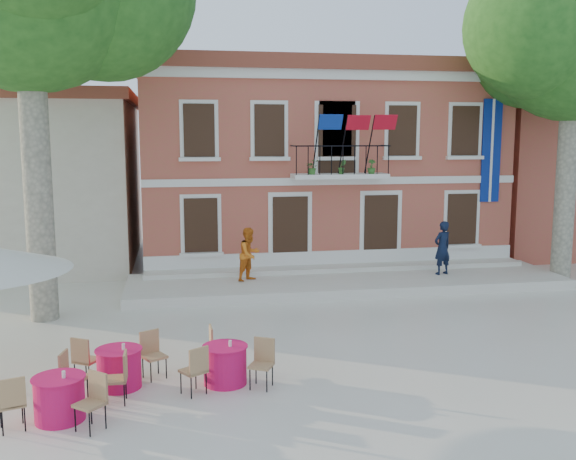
{
  "coord_description": "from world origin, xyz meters",
  "views": [
    {
      "loc": [
        -3.45,
        -15.18,
        4.83
      ],
      "look_at": [
        -0.12,
        3.5,
        2.03
      ],
      "focal_mm": 40.0,
      "sensor_mm": 36.0,
      "label": 1
    }
  ],
  "objects_px": {
    "pedestrian_orange": "(250,254)",
    "cafe_table_2": "(59,396)",
    "plane_tree_east": "(575,38)",
    "cafe_table_1": "(225,363)",
    "pedestrian_navy": "(442,248)",
    "cafe_table_0": "(119,366)"
  },
  "relations": [
    {
      "from": "pedestrian_navy",
      "to": "cafe_table_2",
      "type": "distance_m",
      "value": 13.7
    },
    {
      "from": "plane_tree_east",
      "to": "cafe_table_1",
      "type": "bearing_deg",
      "value": -148.82
    },
    {
      "from": "pedestrian_navy",
      "to": "cafe_table_1",
      "type": "bearing_deg",
      "value": 24.74
    },
    {
      "from": "plane_tree_east",
      "to": "cafe_table_2",
      "type": "distance_m",
      "value": 18.57
    },
    {
      "from": "cafe_table_1",
      "to": "cafe_table_2",
      "type": "xyz_separation_m",
      "value": [
        -2.92,
        -1.14,
        0.0
      ]
    },
    {
      "from": "cafe_table_0",
      "to": "pedestrian_navy",
      "type": "bearing_deg",
      "value": 36.7
    },
    {
      "from": "cafe_table_0",
      "to": "cafe_table_2",
      "type": "bearing_deg",
      "value": -124.25
    },
    {
      "from": "pedestrian_orange",
      "to": "cafe_table_2",
      "type": "relative_size",
      "value": 0.92
    },
    {
      "from": "cafe_table_0",
      "to": "cafe_table_1",
      "type": "xyz_separation_m",
      "value": [
        2.03,
        -0.17,
        0.0
      ]
    },
    {
      "from": "cafe_table_2",
      "to": "pedestrian_navy",
      "type": "bearing_deg",
      "value": 38.86
    },
    {
      "from": "pedestrian_navy",
      "to": "pedestrian_orange",
      "type": "xyz_separation_m",
      "value": [
        -6.35,
        0.19,
        -0.04
      ]
    },
    {
      "from": "plane_tree_east",
      "to": "cafe_table_0",
      "type": "height_order",
      "value": "plane_tree_east"
    },
    {
      "from": "pedestrian_orange",
      "to": "cafe_table_1",
      "type": "distance_m",
      "value": 7.79
    },
    {
      "from": "pedestrian_navy",
      "to": "cafe_table_1",
      "type": "xyz_separation_m",
      "value": [
        -7.73,
        -7.44,
        -0.75
      ]
    },
    {
      "from": "pedestrian_orange",
      "to": "pedestrian_navy",
      "type": "bearing_deg",
      "value": -41.35
    },
    {
      "from": "pedestrian_orange",
      "to": "cafe_table_2",
      "type": "xyz_separation_m",
      "value": [
        -4.31,
        -8.77,
        -0.71
      ]
    },
    {
      "from": "cafe_table_1",
      "to": "pedestrian_navy",
      "type": "bearing_deg",
      "value": 43.9
    },
    {
      "from": "plane_tree_east",
      "to": "pedestrian_navy",
      "type": "bearing_deg",
      "value": 176.55
    },
    {
      "from": "pedestrian_navy",
      "to": "pedestrian_orange",
      "type": "bearing_deg",
      "value": -20.91
    },
    {
      "from": "plane_tree_east",
      "to": "pedestrian_navy",
      "type": "relative_size",
      "value": 6.08
    },
    {
      "from": "pedestrian_navy",
      "to": "cafe_table_0",
      "type": "bearing_deg",
      "value": 17.53
    },
    {
      "from": "pedestrian_navy",
      "to": "cafe_table_1",
      "type": "height_order",
      "value": "pedestrian_navy"
    }
  ]
}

